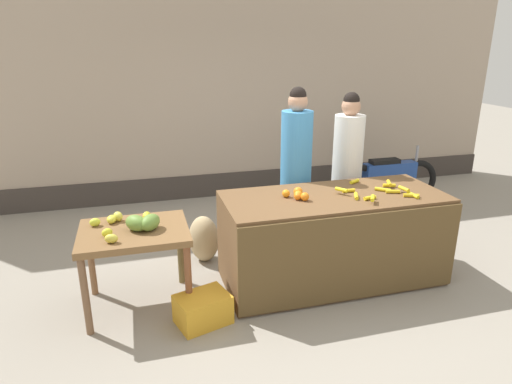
# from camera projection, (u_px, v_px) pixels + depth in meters

# --- Properties ---
(ground_plane) EXTENTS (24.00, 24.00, 0.00)m
(ground_plane) POSITION_uv_depth(u_px,v_px,m) (295.00, 283.00, 4.51)
(ground_plane) COLOR gray
(market_wall_back) EXTENTS (9.07, 0.23, 3.43)m
(market_wall_back) POSITION_uv_depth(u_px,v_px,m) (229.00, 86.00, 6.69)
(market_wall_back) COLOR tan
(market_wall_back) RESTS_ON ground
(fruit_stall_counter) EXTENTS (2.17, 0.93, 0.90)m
(fruit_stall_counter) POSITION_uv_depth(u_px,v_px,m) (333.00, 238.00, 4.45)
(fruit_stall_counter) COLOR brown
(fruit_stall_counter) RESTS_ON ground
(side_table_wooden) EXTENTS (0.94, 0.74, 0.76)m
(side_table_wooden) POSITION_uv_depth(u_px,v_px,m) (135.00, 240.00, 3.92)
(side_table_wooden) COLOR brown
(side_table_wooden) RESTS_ON ground
(banana_bunch_pile) EXTENTS (0.73, 0.71, 0.07)m
(banana_bunch_pile) POSITION_uv_depth(u_px,v_px,m) (380.00, 191.00, 4.36)
(banana_bunch_pile) COLOR yellow
(banana_bunch_pile) RESTS_ON fruit_stall_counter
(orange_pile) EXTENTS (0.21, 0.23, 0.09)m
(orange_pile) POSITION_uv_depth(u_px,v_px,m) (297.00, 194.00, 4.22)
(orange_pile) COLOR orange
(orange_pile) RESTS_ON fruit_stall_counter
(mango_papaya_pile) EXTENTS (0.64, 0.58, 0.14)m
(mango_papaya_pile) POSITION_uv_depth(u_px,v_px,m) (136.00, 223.00, 3.87)
(mango_papaya_pile) COLOR #D9CA43
(mango_papaya_pile) RESTS_ON side_table_wooden
(vendor_woman_blue_shirt) EXTENTS (0.34, 0.34, 1.87)m
(vendor_woman_blue_shirt) POSITION_uv_depth(u_px,v_px,m) (296.00, 172.00, 4.91)
(vendor_woman_blue_shirt) COLOR #33333D
(vendor_woman_blue_shirt) RESTS_ON ground
(vendor_woman_white_shirt) EXTENTS (0.34, 0.34, 1.80)m
(vendor_woman_white_shirt) POSITION_uv_depth(u_px,v_px,m) (347.00, 171.00, 5.13)
(vendor_woman_white_shirt) COLOR #33333D
(vendor_woman_white_shirt) RESTS_ON ground
(parked_motorcycle) EXTENTS (1.60, 0.18, 0.88)m
(parked_motorcycle) POSITION_uv_depth(u_px,v_px,m) (389.00, 179.00, 6.55)
(parked_motorcycle) COLOR black
(parked_motorcycle) RESTS_ON ground
(produce_crate) EXTENTS (0.51, 0.43, 0.26)m
(produce_crate) POSITION_uv_depth(u_px,v_px,m) (203.00, 309.00, 3.84)
(produce_crate) COLOR gold
(produce_crate) RESTS_ON ground
(produce_sack) EXTENTS (0.45, 0.46, 0.52)m
(produce_sack) POSITION_uv_depth(u_px,v_px,m) (204.00, 239.00, 4.90)
(produce_sack) COLOR tan
(produce_sack) RESTS_ON ground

